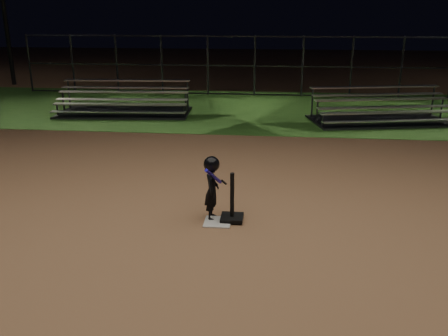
# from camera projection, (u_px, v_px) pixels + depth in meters

# --- Properties ---
(ground) EXTENTS (80.00, 80.00, 0.00)m
(ground) POSITION_uv_depth(u_px,v_px,m) (218.00, 223.00, 8.00)
(ground) COLOR #966744
(ground) RESTS_ON ground
(grass_strip) EXTENTS (60.00, 8.00, 0.01)m
(grass_strip) POSITION_uv_depth(u_px,v_px,m) (250.00, 109.00, 17.44)
(grass_strip) COLOR #2A561B
(grass_strip) RESTS_ON ground
(home_plate) EXTENTS (0.45, 0.45, 0.02)m
(home_plate) POSITION_uv_depth(u_px,v_px,m) (218.00, 222.00, 8.00)
(home_plate) COLOR beige
(home_plate) RESTS_ON ground
(batting_tee) EXTENTS (0.38, 0.38, 0.84)m
(batting_tee) POSITION_uv_depth(u_px,v_px,m) (232.00, 211.00, 8.03)
(batting_tee) COLOR black
(batting_tee) RESTS_ON home_plate
(child_batter) EXTENTS (0.39, 0.62, 1.12)m
(child_batter) POSITION_uv_depth(u_px,v_px,m) (212.00, 186.00, 7.98)
(child_batter) COLOR black
(child_batter) RESTS_ON ground
(bleacher_left) EXTENTS (4.65, 2.52, 1.10)m
(bleacher_left) POSITION_uv_depth(u_px,v_px,m) (124.00, 107.00, 16.54)
(bleacher_left) COLOR silver
(bleacher_left) RESTS_ON ground
(bleacher_right) EXTENTS (4.72, 3.00, 1.07)m
(bleacher_right) POSITION_uv_depth(u_px,v_px,m) (380.00, 115.00, 15.27)
(bleacher_right) COLOR silver
(bleacher_right) RESTS_ON ground
(backstop_fence) EXTENTS (20.08, 0.08, 2.50)m
(backstop_fence) POSITION_uv_depth(u_px,v_px,m) (255.00, 66.00, 19.88)
(backstop_fence) COLOR #38383D
(backstop_fence) RESTS_ON ground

